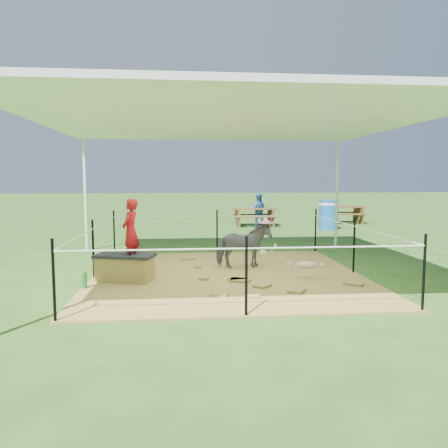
{
  "coord_description": "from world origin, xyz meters",
  "views": [
    {
      "loc": [
        -0.75,
        -7.36,
        1.68
      ],
      "look_at": [
        0.0,
        0.6,
        0.85
      ],
      "focal_mm": 35.0,
      "sensor_mm": 36.0,
      "label": 1
    }
  ],
  "objects": [
    {
      "name": "straw_bale",
      "position": [
        -1.7,
        -0.27,
        0.22
      ],
      "size": [
        0.96,
        0.66,
        0.39
      ],
      "primitive_type": "cube",
      "rotation": [
        0.0,
        0.0,
        -0.27
      ],
      "color": "olive",
      "rests_on": "hay_patch"
    },
    {
      "name": "green_bottle",
      "position": [
        -2.25,
        -0.72,
        0.15
      ],
      "size": [
        0.08,
        0.08,
        0.24
      ],
      "primitive_type": "cylinder",
      "rotation": [
        0.0,
        0.0,
        -0.27
      ],
      "color": "#186F22",
      "rests_on": "hay_patch"
    },
    {
      "name": "trash_barrel",
      "position": [
        4.04,
        6.63,
        0.49
      ],
      "size": [
        0.68,
        0.68,
        0.98
      ],
      "primitive_type": "cylinder",
      "rotation": [
        0.0,
        0.0,
        -0.07
      ],
      "color": "#1863B6",
      "rests_on": "ground"
    },
    {
      "name": "hay_patch",
      "position": [
        0.0,
        0.0,
        0.01
      ],
      "size": [
        4.6,
        4.6,
        0.03
      ],
      "primitive_type": "cube",
      "color": "brown",
      "rests_on": "ground"
    },
    {
      "name": "foal",
      "position": [
        1.29,
        -0.38,
        0.28
      ],
      "size": [
        0.93,
        0.56,
        0.5
      ],
      "primitive_type": null,
      "rotation": [
        0.0,
        0.0,
        -0.08
      ],
      "color": "beige",
      "rests_on": "hay_patch"
    },
    {
      "name": "canopy_tent",
      "position": [
        0.0,
        0.0,
        2.69
      ],
      "size": [
        6.3,
        6.3,
        2.9
      ],
      "color": "silver",
      "rests_on": "ground"
    },
    {
      "name": "ground",
      "position": [
        0.0,
        0.0,
        0.0
      ],
      "size": [
        90.0,
        90.0,
        0.0
      ],
      "primitive_type": "plane",
      "color": "#2D5919",
      "rests_on": "ground"
    },
    {
      "name": "pink_hat",
      "position": [
        0.35,
        0.55,
        0.92
      ],
      "size": [
        0.26,
        0.26,
        0.12
      ],
      "primitive_type": "cylinder",
      "color": "pink",
      "rests_on": "pony"
    },
    {
      "name": "dark_cloth",
      "position": [
        -1.7,
        -0.27,
        0.44
      ],
      "size": [
        1.03,
        0.72,
        0.05
      ],
      "primitive_type": "cube",
      "rotation": [
        0.0,
        0.0,
        -0.27
      ],
      "color": "black",
      "rests_on": "straw_bale"
    },
    {
      "name": "picnic_table_near",
      "position": [
        1.79,
        8.02,
        0.32
      ],
      "size": [
        1.57,
        1.14,
        0.65
      ],
      "primitive_type": "cube",
      "rotation": [
        0.0,
        0.0,
        0.01
      ],
      "color": "brown",
      "rests_on": "ground"
    },
    {
      "name": "picnic_table_far",
      "position": [
        5.31,
        8.69,
        0.33
      ],
      "size": [
        1.63,
        1.21,
        0.66
      ],
      "primitive_type": "cube",
      "rotation": [
        0.0,
        0.0,
        -0.05
      ],
      "color": "brown",
      "rests_on": "ground"
    },
    {
      "name": "pony",
      "position": [
        0.35,
        0.55,
        0.45
      ],
      "size": [
        1.03,
        0.56,
        0.83
      ],
      "primitive_type": "imported",
      "rotation": [
        0.0,
        0.0,
        1.69
      ],
      "color": "#525257",
      "rests_on": "hay_patch"
    },
    {
      "name": "woman",
      "position": [
        -1.6,
        -0.27,
        0.94
      ],
      "size": [
        0.34,
        0.44,
        1.05
      ],
      "primitive_type": "imported",
      "rotation": [
        0.0,
        0.0,
        -1.84
      ],
      "color": "red",
      "rests_on": "straw_bale"
    },
    {
      "name": "distant_person",
      "position": [
        1.94,
        8.04,
        0.58
      ],
      "size": [
        0.66,
        0.57,
        1.17
      ],
      "primitive_type": "imported",
      "rotation": [
        0.0,
        0.0,
        2.89
      ],
      "color": "#2D60AB",
      "rests_on": "ground"
    },
    {
      "name": "rope_fence",
      "position": [
        0.0,
        -0.0,
        0.64
      ],
      "size": [
        4.54,
        4.54,
        1.0
      ],
      "color": "black",
      "rests_on": "ground"
    }
  ]
}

